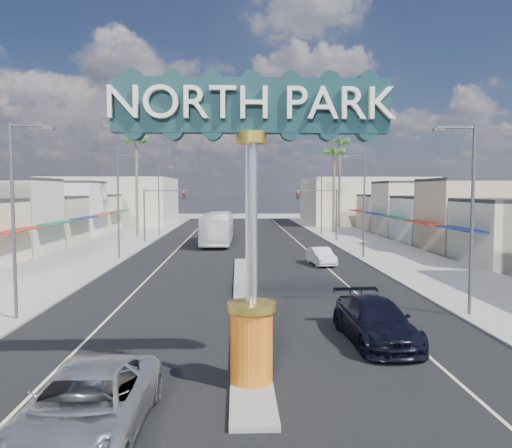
{
  "coord_description": "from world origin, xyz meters",
  "views": [
    {
      "loc": [
        -0.42,
        -12.96,
        6.06
      ],
      "look_at": [
        0.52,
        12.33,
        4.29
      ],
      "focal_mm": 35.0,
      "sensor_mm": 36.0,
      "label": 1
    }
  ],
  "objects": [
    {
      "name": "streetlight_r_mid",
      "position": [
        10.43,
        30.0,
        5.07
      ],
      "size": [
        2.03,
        0.22,
        9.0
      ],
      "color": "#47474C",
      "rests_on": "ground"
    },
    {
      "name": "backdrop_far_left",
      "position": [
        -22.0,
        75.0,
        4.0
      ],
      "size": [
        20.0,
        20.0,
        8.0
      ],
      "primitive_type": "cube",
      "color": "#B7B29E",
      "rests_on": "ground"
    },
    {
      "name": "palm_right_far",
      "position": [
        15.0,
        62.0,
        12.39
      ],
      "size": [
        2.6,
        2.6,
        14.1
      ],
      "color": "brown",
      "rests_on": "ground"
    },
    {
      "name": "streetlight_l_near",
      "position": [
        -10.43,
        10.0,
        5.07
      ],
      "size": [
        2.03,
        0.22,
        9.0
      ],
      "color": "#47474C",
      "rests_on": "ground"
    },
    {
      "name": "traffic_signal_left",
      "position": [
        -9.18,
        43.99,
        4.27
      ],
      "size": [
        5.09,
        0.45,
        6.0
      ],
      "color": "#47474C",
      "rests_on": "ground"
    },
    {
      "name": "backdrop_far_right",
      "position": [
        22.0,
        75.0,
        4.0
      ],
      "size": [
        20.0,
        20.0,
        8.0
      ],
      "primitive_type": "cube",
      "color": "beige",
      "rests_on": "ground"
    },
    {
      "name": "road",
      "position": [
        0.0,
        30.0,
        0.01
      ],
      "size": [
        20.0,
        120.0,
        0.01
      ],
      "primitive_type": "cube",
      "color": "black",
      "rests_on": "ground"
    },
    {
      "name": "car_parked_right",
      "position": [
        6.26,
        26.4,
        0.7
      ],
      "size": [
        2.0,
        4.39,
        1.39
      ],
      "primitive_type": "imported",
      "rotation": [
        0.0,
        0.0,
        0.13
      ],
      "color": "silver",
      "rests_on": "ground"
    },
    {
      "name": "suv_left",
      "position": [
        -4.07,
        -1.22,
        0.85
      ],
      "size": [
        2.93,
        6.15,
        1.69
      ],
      "primitive_type": "imported",
      "rotation": [
        0.0,
        0.0,
        -0.02
      ],
      "color": "#AEAFB3",
      "rests_on": "ground"
    },
    {
      "name": "streetlight_r_far",
      "position": [
        10.43,
        52.0,
        5.07
      ],
      "size": [
        2.03,
        0.22,
        9.0
      ],
      "color": "#47474C",
      "rests_on": "ground"
    },
    {
      "name": "sidewalk_left",
      "position": [
        -14.0,
        30.0,
        0.06
      ],
      "size": [
        8.0,
        120.0,
        0.12
      ],
      "primitive_type": "cube",
      "color": "gray",
      "rests_on": "ground"
    },
    {
      "name": "streetlight_l_mid",
      "position": [
        -10.43,
        30.0,
        5.07
      ],
      "size": [
        2.03,
        0.22,
        9.0
      ],
      "color": "#47474C",
      "rests_on": "ground"
    },
    {
      "name": "city_bus",
      "position": [
        -2.61,
        41.81,
        1.76
      ],
      "size": [
        3.28,
        12.7,
        3.52
      ],
      "primitive_type": "imported",
      "rotation": [
        0.0,
        0.0,
        -0.03
      ],
      "color": "silver",
      "rests_on": "ground"
    },
    {
      "name": "median_island",
      "position": [
        0.0,
        14.0,
        0.08
      ],
      "size": [
        1.3,
        30.0,
        0.16
      ],
      "primitive_type": "cube",
      "color": "gray",
      "rests_on": "ground"
    },
    {
      "name": "ground",
      "position": [
        0.0,
        30.0,
        0.0
      ],
      "size": [
        160.0,
        160.0,
        0.0
      ],
      "primitive_type": "plane",
      "color": "gray",
      "rests_on": "ground"
    },
    {
      "name": "gateway_sign",
      "position": [
        0.0,
        1.98,
        5.93
      ],
      "size": [
        8.2,
        1.5,
        9.15
      ],
      "color": "red",
      "rests_on": "median_island"
    },
    {
      "name": "traffic_signal_right",
      "position": [
        9.18,
        43.99,
        4.27
      ],
      "size": [
        5.09,
        0.45,
        6.0
      ],
      "color": "#47474C",
      "rests_on": "ground"
    },
    {
      "name": "streetlight_l_far",
      "position": [
        -10.43,
        52.0,
        5.07
      ],
      "size": [
        2.03,
        0.22,
        9.0
      ],
      "color": "#47474C",
      "rests_on": "ground"
    },
    {
      "name": "storefront_row_left",
      "position": [
        -24.0,
        43.0,
        3.0
      ],
      "size": [
        12.0,
        42.0,
        6.0
      ],
      "primitive_type": "cube",
      "color": "beige",
      "rests_on": "ground"
    },
    {
      "name": "storefront_row_right",
      "position": [
        24.0,
        43.0,
        3.0
      ],
      "size": [
        12.0,
        42.0,
        6.0
      ],
      "primitive_type": "cube",
      "color": "#B7B29E",
      "rests_on": "ground"
    },
    {
      "name": "palm_right_mid",
      "position": [
        13.0,
        56.0,
        10.6
      ],
      "size": [
        2.6,
        2.6,
        12.1
      ],
      "color": "brown",
      "rests_on": "ground"
    },
    {
      "name": "palm_left_far",
      "position": [
        -13.0,
        50.0,
        11.5
      ],
      "size": [
        2.6,
        2.6,
        13.1
      ],
      "color": "brown",
      "rests_on": "ground"
    },
    {
      "name": "sidewalk_right",
      "position": [
        14.0,
        30.0,
        0.06
      ],
      "size": [
        8.0,
        120.0,
        0.12
      ],
      "primitive_type": "cube",
      "color": "gray",
      "rests_on": "ground"
    },
    {
      "name": "streetlight_r_near",
      "position": [
        10.43,
        10.0,
        5.07
      ],
      "size": [
        2.03,
        0.22,
        9.0
      ],
      "color": "#47474C",
      "rests_on": "ground"
    },
    {
      "name": "suv_right",
      "position": [
        5.04,
        6.3,
        0.84
      ],
      "size": [
        2.72,
        5.95,
        1.69
      ],
      "primitive_type": "imported",
      "rotation": [
        0.0,
        0.0,
        0.06
      ],
      "color": "black",
      "rests_on": "ground"
    }
  ]
}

